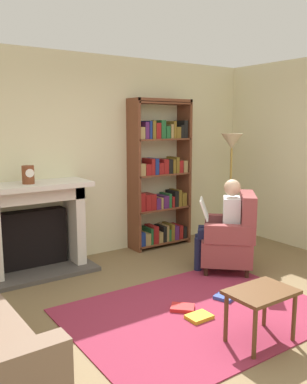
# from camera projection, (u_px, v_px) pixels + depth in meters

# --- Properties ---
(ground) EXTENTS (14.00, 14.00, 0.00)m
(ground) POSITION_uv_depth(u_px,v_px,m) (220.00, 326.00, 3.68)
(ground) COLOR olive
(back_wall) EXTENTS (5.60, 0.10, 2.70)m
(back_wall) POSITION_uv_depth(u_px,v_px,m) (91.00, 157.00, 5.53)
(back_wall) COLOR beige
(back_wall) RESTS_ON ground
(side_wall_right) EXTENTS (0.10, 5.20, 2.70)m
(side_wall_right) POSITION_uv_depth(u_px,v_px,m) (296.00, 155.00, 5.95)
(side_wall_right) COLOR beige
(side_wall_right) RESTS_ON ground
(area_rug) EXTENTS (2.40, 1.80, 0.01)m
(area_rug) POSITION_uv_depth(u_px,v_px,m) (198.00, 313.00, 3.92)
(area_rug) COLOR maroon
(area_rug) RESTS_ON ground
(fireplace) EXTENTS (1.33, 0.64, 1.11)m
(fireplace) POSITION_uv_depth(u_px,v_px,m) (35.00, 225.00, 4.95)
(fireplace) COLOR #4C4742
(fireplace) RESTS_ON ground
(mantel_clock) EXTENTS (0.14, 0.14, 0.21)m
(mantel_clock) POSITION_uv_depth(u_px,v_px,m) (28.00, 175.00, 4.72)
(mantel_clock) COLOR brown
(mantel_clock) RESTS_ON fireplace
(bookshelf) EXTENTS (0.94, 0.32, 2.14)m
(bookshelf) POSITION_uv_depth(u_px,v_px,m) (160.00, 177.00, 5.95)
(bookshelf) COLOR brown
(bookshelf) RESTS_ON ground
(armchair_reading) EXTENTS (0.89, 0.89, 0.97)m
(armchair_reading) POSITION_uv_depth(u_px,v_px,m) (232.00, 237.00, 5.01)
(armchair_reading) COLOR #331E14
(armchair_reading) RESTS_ON ground
(seated_reader) EXTENTS (0.59, 0.58, 1.14)m
(seated_reader) POSITION_uv_depth(u_px,v_px,m) (223.00, 221.00, 5.00)
(seated_reader) COLOR silver
(seated_reader) RESTS_ON ground
(side_table) EXTENTS (0.56, 0.39, 0.46)m
(side_table) POSITION_uv_depth(u_px,v_px,m) (261.00, 299.00, 3.35)
(side_table) COLOR brown
(side_table) RESTS_ON ground
(scattered_books) EXTENTS (0.74, 0.46, 0.04)m
(scattered_books) POSITION_uv_depth(u_px,v_px,m) (200.00, 308.00, 3.97)
(scattered_books) COLOR gold
(scattered_books) RESTS_ON area_rug
(floor_lamp) EXTENTS (0.32, 0.32, 1.66)m
(floor_lamp) POSITION_uv_depth(u_px,v_px,m) (232.00, 151.00, 5.95)
(floor_lamp) COLOR #B7933F
(floor_lamp) RESTS_ON ground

